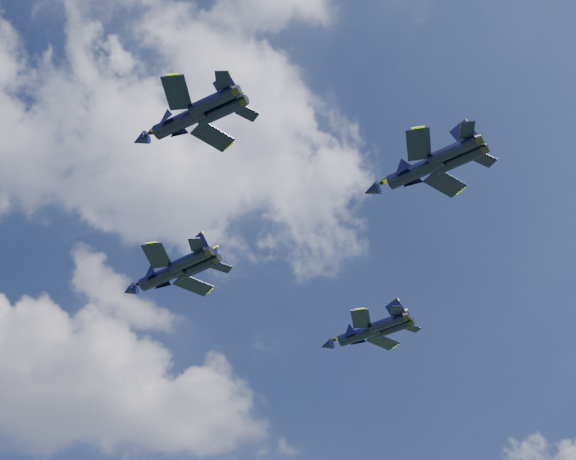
% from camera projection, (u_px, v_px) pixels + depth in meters
% --- Properties ---
extents(jet_lead, '(14.62, 14.60, 3.97)m').
position_uv_depth(jet_lead, '(160.00, 277.00, 96.05)').
color(jet_lead, black).
extents(jet_left, '(12.79, 11.72, 3.34)m').
position_uv_depth(jet_left, '(177.00, 123.00, 72.39)').
color(jet_left, black).
extents(jet_right, '(13.20, 12.94, 3.56)m').
position_uv_depth(jet_right, '(357.00, 335.00, 100.85)').
color(jet_right, black).
extents(jet_slot, '(13.88, 13.87, 3.77)m').
position_uv_depth(jet_slot, '(412.00, 173.00, 82.18)').
color(jet_slot, black).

